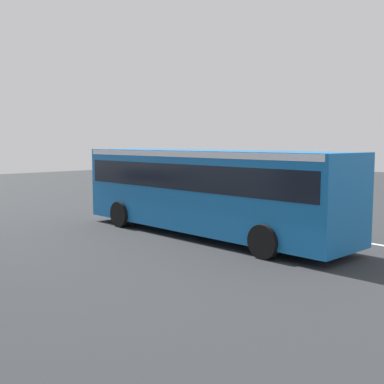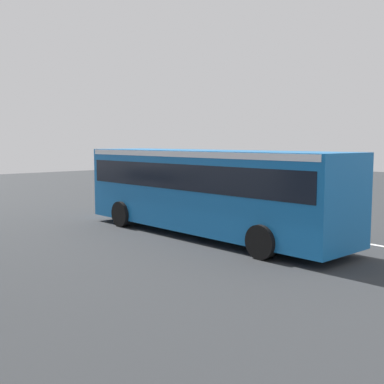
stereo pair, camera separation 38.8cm
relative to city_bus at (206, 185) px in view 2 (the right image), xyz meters
name	(u,v)px [view 2 (the right image)]	position (x,y,z in m)	size (l,w,h in m)	color
ground	(243,235)	(-0.88, -1.05, -1.88)	(80.00, 80.00, 0.00)	#2D3033
city_bus	(206,185)	(0.00, 0.00, 0.00)	(11.54, 2.85, 3.15)	#196BB7
pedestrian	(325,213)	(-3.09, -3.00, -1.00)	(0.38, 0.38, 1.79)	#2D2D38
traffic_sign	(307,180)	(-1.22, -4.55, 0.01)	(0.08, 0.60, 2.80)	slate
lane_dash_leftmost	(372,244)	(-4.88, -3.09, -1.88)	(2.00, 0.20, 0.01)	silver
lane_dash_left	(277,229)	(-0.88, -3.09, -1.88)	(2.00, 0.20, 0.01)	silver
lane_dash_centre	(208,217)	(3.12, -3.09, -1.88)	(2.00, 0.20, 0.01)	silver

